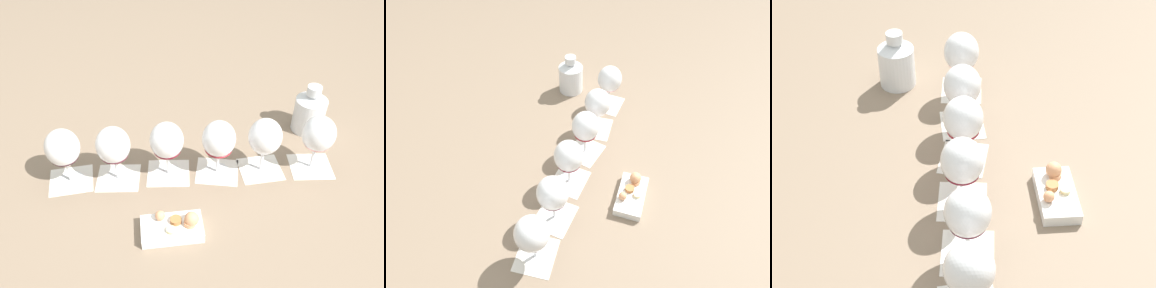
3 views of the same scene
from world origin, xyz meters
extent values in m
plane|color=#7F6B56|center=(0.00, 0.00, 0.00)|extent=(8.00, 8.00, 0.00)
cube|color=silver|center=(-0.27, -0.20, 0.00)|extent=(0.15, 0.15, 0.00)
cube|color=silver|center=(-0.16, -0.11, 0.00)|extent=(0.16, 0.15, 0.00)
cube|color=silver|center=(-0.06, -0.04, 0.00)|extent=(0.15, 0.14, 0.00)
cube|color=silver|center=(0.05, 0.04, 0.00)|extent=(0.15, 0.15, 0.00)
cube|color=silver|center=(0.16, 0.12, 0.00)|extent=(0.15, 0.15, 0.00)
cylinder|color=white|center=(-0.27, -0.20, 0.00)|extent=(0.07, 0.07, 0.01)
cylinder|color=white|center=(-0.27, -0.20, 0.04)|extent=(0.01, 0.01, 0.07)
ellipsoid|color=white|center=(-0.27, -0.20, 0.12)|extent=(0.09, 0.09, 0.10)
ellipsoid|color=pink|center=(-0.27, -0.20, 0.09)|extent=(0.07, 0.07, 0.03)
cylinder|color=white|center=(-0.16, -0.11, 0.00)|extent=(0.07, 0.07, 0.01)
cylinder|color=white|center=(-0.16, -0.11, 0.04)|extent=(0.01, 0.01, 0.07)
ellipsoid|color=white|center=(-0.16, -0.11, 0.12)|extent=(0.09, 0.09, 0.10)
ellipsoid|color=#D75D67|center=(-0.16, -0.11, 0.10)|extent=(0.07, 0.07, 0.04)
cylinder|color=white|center=(-0.06, -0.04, 0.00)|extent=(0.07, 0.07, 0.01)
cylinder|color=white|center=(-0.06, -0.04, 0.04)|extent=(0.01, 0.01, 0.07)
ellipsoid|color=white|center=(-0.06, -0.04, 0.12)|extent=(0.09, 0.09, 0.10)
ellipsoid|color=maroon|center=(-0.06, -0.04, 0.09)|extent=(0.07, 0.07, 0.02)
cylinder|color=white|center=(0.05, 0.04, 0.00)|extent=(0.07, 0.07, 0.01)
cylinder|color=white|center=(0.05, 0.04, 0.04)|extent=(0.01, 0.01, 0.07)
ellipsoid|color=white|center=(0.05, 0.04, 0.12)|extent=(0.09, 0.09, 0.10)
ellipsoid|color=maroon|center=(0.05, 0.04, 0.09)|extent=(0.07, 0.07, 0.02)
cylinder|color=white|center=(0.16, 0.12, 0.00)|extent=(0.07, 0.07, 0.01)
cylinder|color=white|center=(0.16, 0.12, 0.04)|extent=(0.01, 0.01, 0.07)
ellipsoid|color=white|center=(0.16, 0.12, 0.12)|extent=(0.09, 0.09, 0.10)
ellipsoid|color=#4F1726|center=(0.16, 0.12, 0.09)|extent=(0.07, 0.07, 0.03)
ellipsoid|color=white|center=(0.26, 0.20, 0.12)|extent=(0.09, 0.09, 0.10)
ellipsoid|color=#35121C|center=(0.26, 0.20, 0.09)|extent=(0.07, 0.07, 0.03)
cylinder|color=silver|center=(-0.20, -0.36, 0.05)|extent=(0.10, 0.10, 0.11)
cone|color=silver|center=(-0.20, -0.36, 0.12)|extent=(0.10, 0.10, 0.02)
cylinder|color=silver|center=(-0.20, -0.36, 0.14)|extent=(0.04, 0.04, 0.03)
cube|color=white|center=(-0.07, 0.20, 0.01)|extent=(0.17, 0.16, 0.03)
cylinder|color=beige|center=(-0.08, 0.21, 0.03)|extent=(0.02, 0.02, 0.01)
sphere|color=tan|center=(-0.11, 0.17, 0.04)|extent=(0.04, 0.04, 0.04)
cylinder|color=#B2703D|center=(-0.07, 0.18, 0.03)|extent=(0.03, 0.03, 0.01)
cylinder|color=tan|center=(-0.10, 0.17, 0.03)|extent=(0.03, 0.03, 0.01)
sphere|color=tan|center=(-0.03, 0.20, 0.04)|extent=(0.02, 0.02, 0.02)
camera|label=1|loc=(-0.43, 0.68, 0.81)|focal=38.00mm
camera|label=2|loc=(0.39, 0.60, 0.88)|focal=32.00mm
camera|label=3|loc=(0.75, 0.54, 0.93)|focal=55.00mm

